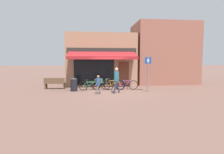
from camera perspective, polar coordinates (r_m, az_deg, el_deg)
ground_plane at (r=12.27m, az=-0.44°, el=-4.91°), size 160.00×160.00×0.00m
shop_front at (r=16.24m, az=-3.53°, el=5.65°), size 6.13×4.43×4.57m
neighbour_building at (r=18.13m, az=16.31°, el=7.23°), size 5.74×4.00×5.73m
bike_rack_rail at (r=13.22m, az=-1.51°, el=-2.13°), size 3.23×0.04×0.57m
bicycle_green at (r=13.08m, az=-7.17°, el=-2.73°), size 1.66×0.58×0.81m
bicycle_black at (r=13.05m, az=-3.34°, el=-2.58°), size 1.68×0.81×0.90m
bicycle_orange at (r=13.18m, az=0.27°, el=-2.53°), size 1.81×0.66×0.87m
bicycle_purple at (r=13.19m, az=4.74°, el=-2.54°), size 1.74×0.52×0.85m
pedestrian_adult at (r=11.64m, az=1.48°, el=-0.18°), size 0.55×0.58×1.73m
pedestrian_child at (r=11.40m, az=-4.38°, el=-1.79°), size 0.49×0.45×1.24m
litter_bin at (r=12.88m, az=-12.32°, el=-2.36°), size 0.50×0.50×0.97m
parking_sign at (r=12.38m, az=11.64°, el=2.14°), size 0.44×0.07×2.48m
park_bench at (r=14.19m, az=-18.19°, el=-1.90°), size 1.65×0.65×0.87m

